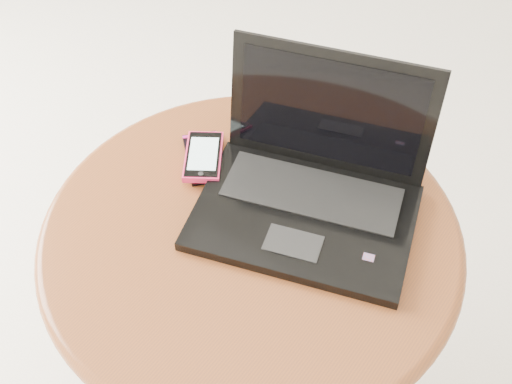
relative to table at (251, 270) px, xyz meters
The scene contains 4 objects.
table is the anchor object (origin of this frame).
laptop 0.18m from the table, 64.74° to the left, with size 0.38×0.35×0.21m.
phone_black 0.20m from the table, 154.02° to the left, with size 0.12×0.12×0.01m.
phone_pink 0.20m from the table, 155.65° to the left, with size 0.11×0.12×0.01m.
Camera 1 is at (0.45, -0.56, 1.27)m, focal length 46.04 mm.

